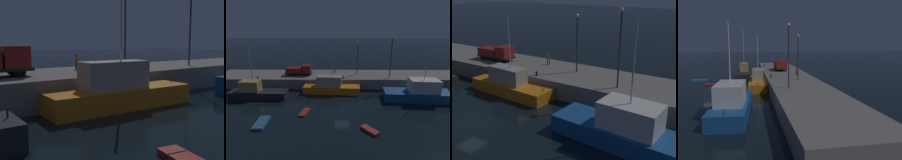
{
  "view_description": "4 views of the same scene",
  "coord_description": "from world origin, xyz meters",
  "views": [
    {
      "loc": [
        -15.01,
        -7.48,
        4.94
      ],
      "look_at": [
        -0.36,
        12.13,
        1.59
      ],
      "focal_mm": 44.07,
      "sensor_mm": 36.0,
      "label": 1
    },
    {
      "loc": [
        -0.46,
        -26.78,
        13.92
      ],
      "look_at": [
        -0.84,
        11.68,
        1.79
      ],
      "focal_mm": 28.4,
      "sensor_mm": 36.0,
      "label": 2
    },
    {
      "loc": [
        22.58,
        -16.99,
        13.77
      ],
      "look_at": [
        3.68,
        12.43,
        1.93
      ],
      "focal_mm": 45.67,
      "sensor_mm": 36.0,
      "label": 3
    },
    {
      "loc": [
        42.76,
        7.01,
        8.91
      ],
      "look_at": [
        1.58,
        14.39,
        1.94
      ],
      "focal_mm": 37.05,
      "sensor_mm": 36.0,
      "label": 4
    }
  ],
  "objects": [
    {
      "name": "dinghy_red_small",
      "position": [
        3.65,
        -5.87,
        0.19
      ],
      "size": [
        2.47,
        2.71,
        0.41
      ],
      "color": "#B22823",
      "rests_on": "ground"
    },
    {
      "name": "rowboat_white_mid",
      "position": [
        -6.18,
        -0.77,
        0.15
      ],
      "size": [
        1.58,
        2.88,
        0.33
      ],
      "color": "#B22823",
      "rests_on": "ground"
    },
    {
      "name": "dockworker",
      "position": [
        -1.58,
        16.29,
        3.28
      ],
      "size": [
        0.41,
        0.41,
        1.68
      ],
      "color": "black",
      "rests_on": "pier_quay"
    },
    {
      "name": "bollard_central",
      "position": [
        -18.81,
        11.02,
        2.6
      ],
      "size": [
        0.28,
        0.28,
        0.54
      ],
      "primitive_type": "cylinder",
      "color": "black",
      "rests_on": "pier_quay"
    },
    {
      "name": "bollard_west",
      "position": [
        0.32,
        11.01,
        2.62
      ],
      "size": [
        0.28,
        0.28,
        0.58
      ],
      "primitive_type": "cylinder",
      "color": "black",
      "rests_on": "pier_quay"
    },
    {
      "name": "fishing_boat_white",
      "position": [
        14.7,
        4.86,
        1.52
      ],
      "size": [
        12.78,
        4.97,
        11.1
      ],
      "color": "#195193",
      "rests_on": "ground"
    },
    {
      "name": "lamp_post_east",
      "position": [
        10.99,
        12.52,
        7.55
      ],
      "size": [
        0.44,
        0.44,
        9.07
      ],
      "color": "#38383D",
      "rests_on": "pier_quay"
    },
    {
      "name": "fishing_boat_blue",
      "position": [
        -2.29,
        8.72,
        1.25
      ],
      "size": [
        11.94,
        3.98,
        9.98
      ],
      "color": "orange",
      "rests_on": "ground"
    },
    {
      "name": "utility_truck",
      "position": [
        -10.04,
        14.16,
        3.52
      ],
      "size": [
        6.2,
        2.37,
        2.34
      ],
      "color": "black",
      "rests_on": "pier_quay"
    },
    {
      "name": "lamp_post_west",
      "position": [
        3.84,
        15.39,
        6.89
      ],
      "size": [
        0.44,
        0.44,
        7.79
      ],
      "color": "#38383D",
      "rests_on": "pier_quay"
    },
    {
      "name": "pier_quay",
      "position": [
        0.0,
        14.65,
        1.16
      ],
      "size": [
        59.77,
        8.8,
        2.33
      ],
      "color": "gray",
      "rests_on": "ground"
    },
    {
      "name": "ground_plane",
      "position": [
        0.0,
        0.0,
        0.0
      ],
      "size": [
        320.0,
        320.0,
        0.0
      ],
      "primitive_type": "plane",
      "color": "black"
    },
    {
      "name": "fishing_trawler_red",
      "position": [
        -16.89,
        5.8,
        1.12
      ],
      "size": [
        11.22,
        3.3,
        12.09
      ],
      "color": "#232328",
      "rests_on": "ground"
    },
    {
      "name": "dinghy_orange_near",
      "position": [
        -11.88,
        -4.13,
        0.18
      ],
      "size": [
        1.78,
        3.68,
        0.41
      ],
      "color": "#2D6099",
      "rests_on": "ground"
    }
  ]
}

